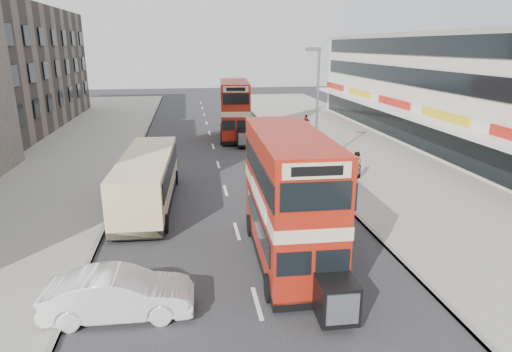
{
  "coord_description": "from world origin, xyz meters",
  "views": [
    {
      "loc": [
        -2.01,
        -10.72,
        8.24
      ],
      "look_at": [
        0.81,
        7.47,
        2.78
      ],
      "focal_mm": 31.01,
      "sensor_mm": 36.0,
      "label": 1
    }
  ],
  "objects_px": {
    "car_left_front": "(119,294)",
    "pedestrian_near": "(356,165)",
    "bus_main": "(289,198)",
    "street_lamp": "(316,99)",
    "coach": "(147,179)",
    "car_right_a": "(314,173)",
    "bus_second": "(235,110)",
    "cyclist": "(278,150)",
    "car_right_b": "(281,151)",
    "pedestrian_far": "(306,124)"
  },
  "relations": [
    {
      "from": "street_lamp",
      "to": "car_right_a",
      "type": "xyz_separation_m",
      "value": [
        -0.94,
        -3.37,
        -4.14
      ]
    },
    {
      "from": "bus_second",
      "to": "pedestrian_near",
      "type": "distance_m",
      "value": 15.88
    },
    {
      "from": "bus_second",
      "to": "cyclist",
      "type": "distance_m",
      "value": 8.73
    },
    {
      "from": "coach",
      "to": "street_lamp",
      "type": "bearing_deg",
      "value": 31.25
    },
    {
      "from": "bus_second",
      "to": "coach",
      "type": "distance_m",
      "value": 18.43
    },
    {
      "from": "bus_main",
      "to": "pedestrian_far",
      "type": "relative_size",
      "value": 5.36
    },
    {
      "from": "car_left_front",
      "to": "car_right_b",
      "type": "bearing_deg",
      "value": -24.0
    },
    {
      "from": "pedestrian_near",
      "to": "street_lamp",
      "type": "bearing_deg",
      "value": -106.03
    },
    {
      "from": "coach",
      "to": "car_right_a",
      "type": "height_order",
      "value": "coach"
    },
    {
      "from": "pedestrian_near",
      "to": "cyclist",
      "type": "bearing_deg",
      "value": -104.65
    },
    {
      "from": "street_lamp",
      "to": "car_left_front",
      "type": "distance_m",
      "value": 19.77
    },
    {
      "from": "car_right_a",
      "to": "pedestrian_near",
      "type": "distance_m",
      "value": 2.74
    },
    {
      "from": "bus_second",
      "to": "car_right_a",
      "type": "bearing_deg",
      "value": 107.18
    },
    {
      "from": "pedestrian_near",
      "to": "pedestrian_far",
      "type": "distance_m",
      "value": 15.58
    },
    {
      "from": "bus_second",
      "to": "pedestrian_near",
      "type": "height_order",
      "value": "bus_second"
    },
    {
      "from": "street_lamp",
      "to": "pedestrian_far",
      "type": "xyz_separation_m",
      "value": [
        2.69,
        12.28,
        -3.79
      ]
    },
    {
      "from": "street_lamp",
      "to": "car_right_b",
      "type": "distance_m",
      "value": 5.33
    },
    {
      "from": "street_lamp",
      "to": "pedestrian_far",
      "type": "height_order",
      "value": "street_lamp"
    },
    {
      "from": "car_left_front",
      "to": "car_right_b",
      "type": "distance_m",
      "value": 20.9
    },
    {
      "from": "coach",
      "to": "car_right_b",
      "type": "bearing_deg",
      "value": 46.62
    },
    {
      "from": "car_left_front",
      "to": "pedestrian_near",
      "type": "bearing_deg",
      "value": -42.98
    },
    {
      "from": "bus_main",
      "to": "cyclist",
      "type": "height_order",
      "value": "bus_main"
    },
    {
      "from": "bus_second",
      "to": "bus_main",
      "type": "bearing_deg",
      "value": 93.1
    },
    {
      "from": "street_lamp",
      "to": "car_right_a",
      "type": "distance_m",
      "value": 5.42
    },
    {
      "from": "bus_main",
      "to": "car_right_a",
      "type": "height_order",
      "value": "bus_main"
    },
    {
      "from": "car_right_b",
      "to": "pedestrian_near",
      "type": "distance_m",
      "value": 7.05
    },
    {
      "from": "car_right_b",
      "to": "pedestrian_far",
      "type": "relative_size",
      "value": 2.62
    },
    {
      "from": "bus_main",
      "to": "pedestrian_near",
      "type": "distance_m",
      "value": 11.94
    },
    {
      "from": "car_right_a",
      "to": "coach",
      "type": "bearing_deg",
      "value": -81.54
    },
    {
      "from": "bus_main",
      "to": "car_right_a",
      "type": "xyz_separation_m",
      "value": [
        3.88,
        9.73,
        -1.96
      ]
    },
    {
      "from": "coach",
      "to": "cyclist",
      "type": "relative_size",
      "value": 4.93
    },
    {
      "from": "coach",
      "to": "car_right_a",
      "type": "xyz_separation_m",
      "value": [
        9.83,
        2.52,
        -0.87
      ]
    },
    {
      "from": "bus_second",
      "to": "car_left_front",
      "type": "distance_m",
      "value": 28.17
    },
    {
      "from": "coach",
      "to": "pedestrian_near",
      "type": "height_order",
      "value": "coach"
    },
    {
      "from": "bus_second",
      "to": "car_right_b",
      "type": "relative_size",
      "value": 2.09
    },
    {
      "from": "car_left_front",
      "to": "pedestrian_near",
      "type": "xyz_separation_m",
      "value": [
        12.66,
        12.73,
        0.28
      ]
    },
    {
      "from": "car_left_front",
      "to": "car_right_b",
      "type": "xyz_separation_m",
      "value": [
        9.12,
        18.81,
        -0.14
      ]
    },
    {
      "from": "cyclist",
      "to": "bus_main",
      "type": "bearing_deg",
      "value": -103.57
    },
    {
      "from": "bus_main",
      "to": "bus_second",
      "type": "height_order",
      "value": "bus_second"
    },
    {
      "from": "street_lamp",
      "to": "car_left_front",
      "type": "bearing_deg",
      "value": -124.25
    },
    {
      "from": "car_right_b",
      "to": "coach",
      "type": "bearing_deg",
      "value": -53.51
    },
    {
      "from": "coach",
      "to": "cyclist",
      "type": "height_order",
      "value": "coach"
    },
    {
      "from": "bus_main",
      "to": "car_right_a",
      "type": "relative_size",
      "value": 2.03
    },
    {
      "from": "bus_second",
      "to": "cyclist",
      "type": "relative_size",
      "value": 4.64
    },
    {
      "from": "bus_main",
      "to": "car_left_front",
      "type": "xyz_separation_m",
      "value": [
        -6.07,
        -2.91,
        -1.85
      ]
    },
    {
      "from": "street_lamp",
      "to": "pedestrian_near",
      "type": "distance_m",
      "value": 5.28
    },
    {
      "from": "pedestrian_near",
      "to": "pedestrian_far",
      "type": "bearing_deg",
      "value": -137.8
    },
    {
      "from": "street_lamp",
      "to": "cyclist",
      "type": "xyz_separation_m",
      "value": [
        -1.9,
        3.15,
        -4.12
      ]
    },
    {
      "from": "car_left_front",
      "to": "car_right_a",
      "type": "relative_size",
      "value": 1.03
    },
    {
      "from": "pedestrian_near",
      "to": "coach",
      "type": "bearing_deg",
      "value": -32.63
    }
  ]
}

